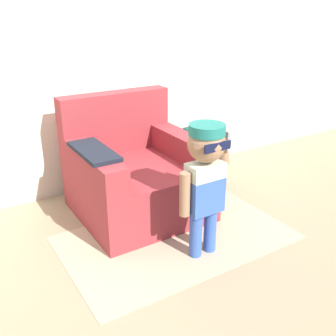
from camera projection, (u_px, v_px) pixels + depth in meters
ground_plane at (121, 214)px, 3.35m from camera, size 10.00×10.00×0.00m
wall_back at (80, 49)px, 3.37m from camera, size 10.00×0.05×2.60m
armchair at (135, 175)px, 3.30m from camera, size 1.00×0.99×0.96m
person_child at (205, 171)px, 2.58m from camera, size 0.39×0.29×0.96m
side_table at (204, 153)px, 3.84m from camera, size 0.34×0.34×0.52m
rug at (176, 237)px, 3.01m from camera, size 1.70×1.05×0.01m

